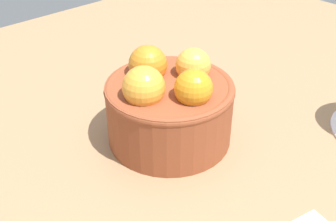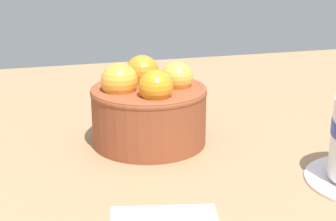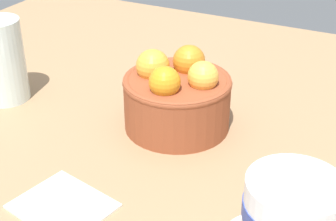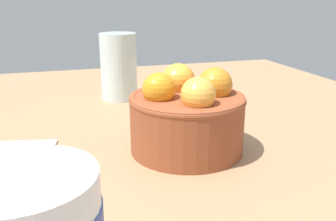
{
  "view_description": "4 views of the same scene",
  "coord_description": "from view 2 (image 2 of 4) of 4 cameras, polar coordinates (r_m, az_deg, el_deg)",
  "views": [
    {
      "loc": [
        26.26,
        28.39,
        29.14
      ],
      "look_at": [
        1.5,
        1.39,
        5.04
      ],
      "focal_mm": 45.02,
      "sensor_mm": 36.0,
      "label": 1
    },
    {
      "loc": [
        13.38,
        57.43,
        23.56
      ],
      "look_at": [
        -1.45,
        3.41,
        5.08
      ],
      "focal_mm": 55.0,
      "sensor_mm": 36.0,
      "label": 2
    },
    {
      "loc": [
        -24.91,
        52.01,
        34.7
      ],
      "look_at": [
        -0.14,
        2.9,
        3.83
      ],
      "focal_mm": 53.96,
      "sensor_mm": 36.0,
      "label": 3
    },
    {
      "loc": [
        -39.39,
        14.22,
        18.47
      ],
      "look_at": [
        -0.64,
        2.59,
        5.54
      ],
      "focal_mm": 38.94,
      "sensor_mm": 36.0,
      "label": 4
    }
  ],
  "objects": [
    {
      "name": "ground_plane",
      "position": [
        0.64,
        -2.06,
        -5.45
      ],
      "size": [
        111.33,
        89.09,
        4.65
      ],
      "primitive_type": "cube",
      "color": "#997551"
    },
    {
      "name": "terracotta_bowl",
      "position": [
        0.62,
        -2.18,
        0.36
      ],
      "size": [
        13.99,
        13.99,
        10.22
      ],
      "color": "brown",
      "rests_on": "ground_plane"
    }
  ]
}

